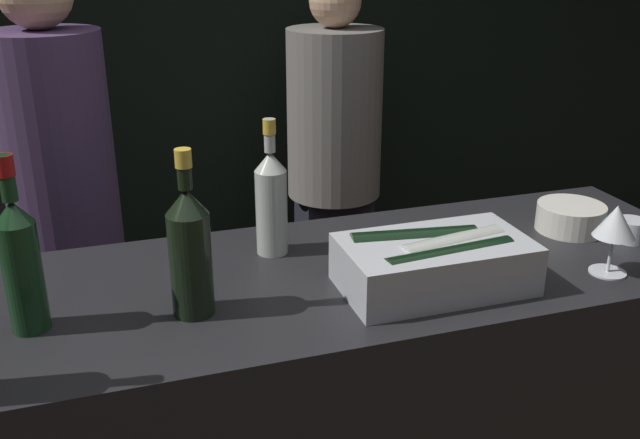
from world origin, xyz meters
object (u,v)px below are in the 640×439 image
object	(u,v)px
ice_bin_with_bottles	(435,261)
red_wine_bottle_burgundy	(21,260)
champagne_bottle	(190,249)
person_grey_polo	(66,217)
bowl_white	(571,217)
wine_glass	(615,224)
candle_votive	(631,230)
person_blond_tee	(334,158)
rose_wine_bottle	(271,200)

from	to	relation	value
ice_bin_with_bottles	red_wine_bottle_burgundy	bearing A→B (deg)	174.45
champagne_bottle	person_grey_polo	world-z (taller)	person_grey_polo
bowl_white	wine_glass	world-z (taller)	wine_glass
candle_votive	person_grey_polo	size ratio (longest dim) A/B	0.04
red_wine_bottle_burgundy	person_grey_polo	size ratio (longest dim) A/B	0.20
candle_votive	red_wine_bottle_burgundy	distance (m)	1.42
candle_votive	bowl_white	bearing A→B (deg)	133.46
person_blond_tee	person_grey_polo	bearing A→B (deg)	-152.62
person_grey_polo	ice_bin_with_bottles	bearing A→B (deg)	137.97
bowl_white	rose_wine_bottle	xyz separation A→B (m)	(-0.77, 0.10, 0.10)
ice_bin_with_bottles	rose_wine_bottle	world-z (taller)	rose_wine_bottle
ice_bin_with_bottles	champagne_bottle	world-z (taller)	champagne_bottle
red_wine_bottle_burgundy	champagne_bottle	bearing A→B (deg)	-6.29
bowl_white	person_blond_tee	xyz separation A→B (m)	(-0.19, 1.34, -0.21)
person_grey_polo	rose_wine_bottle	bearing A→B (deg)	135.26
rose_wine_bottle	champagne_bottle	xyz separation A→B (m)	(-0.23, -0.24, 0.01)
bowl_white	rose_wine_bottle	distance (m)	0.79
bowl_white	rose_wine_bottle	bearing A→B (deg)	172.30
rose_wine_bottle	bowl_white	bearing A→B (deg)	-7.70
rose_wine_bottle	champagne_bottle	world-z (taller)	champagne_bottle
wine_glass	champagne_bottle	bearing A→B (deg)	173.34
rose_wine_bottle	person_grey_polo	size ratio (longest dim) A/B	0.19
wine_glass	person_grey_polo	world-z (taller)	person_grey_polo
wine_glass	candle_votive	xyz separation A→B (m)	(0.18, 0.14, -0.09)
red_wine_bottle_burgundy	person_grey_polo	bearing A→B (deg)	86.87
person_blond_tee	champagne_bottle	bearing A→B (deg)	-119.93
champagne_bottle	rose_wine_bottle	bearing A→B (deg)	46.71
wine_glass	red_wine_bottle_burgundy	world-z (taller)	red_wine_bottle_burgundy
person_blond_tee	red_wine_bottle_burgundy	bearing A→B (deg)	-129.06
rose_wine_bottle	person_blond_tee	distance (m)	1.40
red_wine_bottle_burgundy	bowl_white	bearing A→B (deg)	4.45
red_wine_bottle_burgundy	person_grey_polo	distance (m)	0.89
red_wine_bottle_burgundy	person_blond_tee	distance (m)	1.86
red_wine_bottle_burgundy	person_blond_tee	size ratio (longest dim) A/B	0.21
candle_votive	person_blond_tee	world-z (taller)	person_blond_tee
champagne_bottle	person_grey_polo	size ratio (longest dim) A/B	0.20
rose_wine_bottle	person_grey_polo	distance (m)	0.85
person_grey_polo	bowl_white	bearing A→B (deg)	157.29
ice_bin_with_bottles	person_grey_polo	world-z (taller)	person_grey_polo
ice_bin_with_bottles	wine_glass	size ratio (longest dim) A/B	2.48
candle_votive	person_blond_tee	xyz separation A→B (m)	(-0.29, 1.45, -0.20)
bowl_white	person_blond_tee	distance (m)	1.37
red_wine_bottle_burgundy	person_blond_tee	world-z (taller)	person_blond_tee
red_wine_bottle_burgundy	person_blond_tee	bearing A→B (deg)	52.00
champagne_bottle	person_blond_tee	size ratio (longest dim) A/B	0.21
red_wine_bottle_burgundy	champagne_bottle	size ratio (longest dim) A/B	1.02
champagne_bottle	red_wine_bottle_burgundy	bearing A→B (deg)	173.71
rose_wine_bottle	red_wine_bottle_burgundy	xyz separation A→B (m)	(-0.54, -0.21, 0.01)
candle_votive	rose_wine_bottle	xyz separation A→B (m)	(-0.88, 0.21, 0.11)
ice_bin_with_bottles	red_wine_bottle_burgundy	distance (m)	0.84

